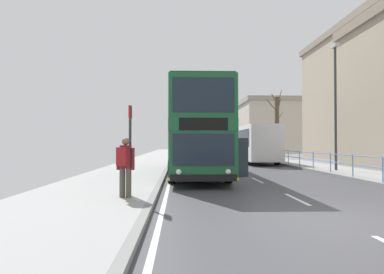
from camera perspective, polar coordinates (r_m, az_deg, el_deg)
The scene contains 9 objects.
ground at distance 7.60m, azimuth 20.09°, elevation -13.58°, with size 15.80×140.00×0.20m.
double_decker_bus_main at distance 16.65m, azimuth 0.85°, elevation 0.87°, with size 3.21×10.92×4.30m.
background_bus_far_lane at distance 27.64m, azimuth 10.84°, elevation -1.08°, with size 2.61×9.42×3.07m.
pedestrian_railing_far_kerb at distance 19.30m, azimuth 22.17°, elevation -3.54°, with size 0.05×23.77×1.02m.
pedestrian_with_backpack at distance 9.26m, azimuth -11.92°, elevation -4.50°, with size 0.55×0.57×1.71m.
bus_stop_sign_near at distance 9.55m, azimuth -11.03°, elevation -0.53°, with size 0.08×0.44×2.66m.
street_lamp_far_side at distance 20.07m, azimuth 24.31°, elevation 6.65°, with size 0.28×0.60×7.23m.
bare_tree_far_00 at distance 32.93m, azimuth 14.98°, elevation 1.84°, with size 2.11×3.55×6.57m.
background_building_00 at distance 55.82m, azimuth 15.82°, elevation 1.82°, with size 14.03×11.10×8.89m.
Camera 1 is at (-3.53, -6.86, 1.69)m, focal length 29.76 mm.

